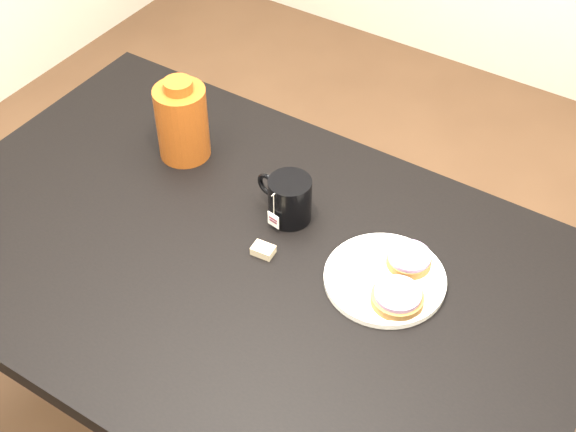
{
  "coord_description": "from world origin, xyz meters",
  "views": [
    {
      "loc": [
        0.68,
        -0.88,
        1.95
      ],
      "look_at": [
        0.05,
        0.1,
        0.81
      ],
      "focal_mm": 50.0,
      "sensor_mm": 36.0,
      "label": 1
    }
  ],
  "objects_px": {
    "bagel_front": "(397,297)",
    "mug": "(289,199)",
    "bagel_back": "(409,259)",
    "bagel_package": "(182,121)",
    "teabag_pouch": "(263,250)",
    "plate": "(385,278)",
    "table": "(244,283)"
  },
  "relations": [
    {
      "from": "teabag_pouch",
      "to": "bagel_package",
      "type": "bearing_deg",
      "value": 153.21
    },
    {
      "from": "bagel_front",
      "to": "mug",
      "type": "bearing_deg",
      "value": 162.74
    },
    {
      "from": "plate",
      "to": "bagel_package",
      "type": "bearing_deg",
      "value": 170.15
    },
    {
      "from": "teabag_pouch",
      "to": "mug",
      "type": "bearing_deg",
      "value": 96.7
    },
    {
      "from": "plate",
      "to": "mug",
      "type": "bearing_deg",
      "value": 168.75
    },
    {
      "from": "bagel_back",
      "to": "bagel_front",
      "type": "relative_size",
      "value": 0.89
    },
    {
      "from": "teabag_pouch",
      "to": "table",
      "type": "bearing_deg",
      "value": -134.17
    },
    {
      "from": "bagel_back",
      "to": "bagel_front",
      "type": "xyz_separation_m",
      "value": [
        0.03,
        -0.1,
        -0.0
      ]
    },
    {
      "from": "mug",
      "to": "bagel_package",
      "type": "relative_size",
      "value": 0.71
    },
    {
      "from": "plate",
      "to": "teabag_pouch",
      "type": "bearing_deg",
      "value": -164.57
    },
    {
      "from": "bagel_front",
      "to": "bagel_back",
      "type": "bearing_deg",
      "value": 104.33
    },
    {
      "from": "bagel_front",
      "to": "bagel_package",
      "type": "distance_m",
      "value": 0.64
    },
    {
      "from": "table",
      "to": "bagel_front",
      "type": "distance_m",
      "value": 0.34
    },
    {
      "from": "bagel_back",
      "to": "mug",
      "type": "bearing_deg",
      "value": -179.05
    },
    {
      "from": "bagel_back",
      "to": "teabag_pouch",
      "type": "bearing_deg",
      "value": -155.19
    },
    {
      "from": "bagel_package",
      "to": "table",
      "type": "bearing_deg",
      "value": -33.32
    },
    {
      "from": "bagel_back",
      "to": "teabag_pouch",
      "type": "relative_size",
      "value": 2.16
    },
    {
      "from": "table",
      "to": "plate",
      "type": "relative_size",
      "value": 5.79
    },
    {
      "from": "mug",
      "to": "bagel_front",
      "type": "bearing_deg",
      "value": -8.73
    },
    {
      "from": "table",
      "to": "teabag_pouch",
      "type": "relative_size",
      "value": 31.11
    },
    {
      "from": "bagel_package",
      "to": "plate",
      "type": "bearing_deg",
      "value": -9.85
    },
    {
      "from": "plate",
      "to": "teabag_pouch",
      "type": "relative_size",
      "value": 5.37
    },
    {
      "from": "bagel_front",
      "to": "teabag_pouch",
      "type": "relative_size",
      "value": 2.42
    },
    {
      "from": "plate",
      "to": "teabag_pouch",
      "type": "xyz_separation_m",
      "value": [
        -0.24,
        -0.07,
        -0.0
      ]
    },
    {
      "from": "teabag_pouch",
      "to": "plate",
      "type": "bearing_deg",
      "value": 15.43
    },
    {
      "from": "table",
      "to": "bagel_package",
      "type": "distance_m",
      "value": 0.4
    },
    {
      "from": "plate",
      "to": "teabag_pouch",
      "type": "height_order",
      "value": "same"
    },
    {
      "from": "teabag_pouch",
      "to": "bagel_package",
      "type": "xyz_separation_m",
      "value": [
        -0.33,
        0.17,
        0.08
      ]
    },
    {
      "from": "bagel_package",
      "to": "mug",
      "type": "bearing_deg",
      "value": -8.7
    },
    {
      "from": "bagel_front",
      "to": "mug",
      "type": "relative_size",
      "value": 0.76
    },
    {
      "from": "plate",
      "to": "bagel_back",
      "type": "distance_m",
      "value": 0.06
    },
    {
      "from": "bagel_back",
      "to": "bagel_package",
      "type": "distance_m",
      "value": 0.6
    }
  ]
}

